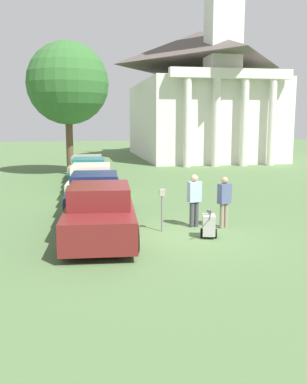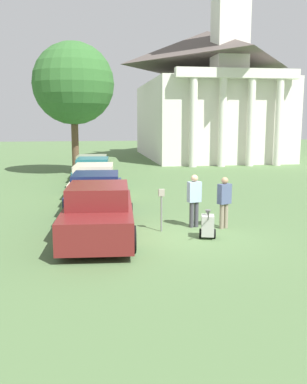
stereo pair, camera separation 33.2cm
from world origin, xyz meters
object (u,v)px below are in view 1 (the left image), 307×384
object	(u,v)px
church	(200,91)
parked_car_maroon	(100,213)
parked_car_cream	(92,183)
parked_car_teal	(89,173)
equipment_cart	(209,225)
parking_meter	(162,202)
parked_car_navy	(95,195)
person_worker	(194,197)
parked_car_sage	(87,167)
person_supervisor	(224,199)

from	to	relation	value
church	parked_car_maroon	bearing A→B (deg)	-112.14
parked_car_cream	parked_car_teal	size ratio (longest dim) A/B	1.06
parked_car_cream	equipment_cart	bearing A→B (deg)	-61.91
parked_car_maroon	parked_car_teal	distance (m)	9.89
parking_meter	equipment_cart	size ratio (longest dim) A/B	1.32
equipment_cart	parking_meter	bearing A→B (deg)	154.79
parked_car_navy	parked_car_teal	world-z (taller)	parked_car_navy
parked_car_maroon	parked_car_cream	xyz separation A→B (m)	(-0.00, 6.54, -0.04)
person_worker	equipment_cart	xyz separation A→B (m)	(0.07, -1.36, -0.58)
parked_car_sage	equipment_cart	distance (m)	14.14
parked_car_teal	church	size ratio (longest dim) A/B	0.20
parked_car_maroon	person_supervisor	size ratio (longest dim) A/B	3.12
person_worker	equipment_cart	world-z (taller)	person_worker
parked_car_teal	parked_car_sage	world-z (taller)	parked_car_teal
parked_car_navy	church	bearing A→B (deg)	69.68
parked_car_cream	equipment_cart	xyz separation A→B (m)	(3.12, -7.12, -0.31)
parked_car_maroon	equipment_cart	size ratio (longest dim) A/B	5.12
parked_car_cream	parked_car_sage	world-z (taller)	parked_car_cream
parked_car_cream	parking_meter	bearing A→B (deg)	-68.16
parked_car_cream	parking_meter	world-z (taller)	parked_car_cream
parked_car_cream	church	size ratio (longest dim) A/B	0.21
parking_meter	person_worker	bearing A→B (deg)	18.33
parked_car_teal	person_supervisor	size ratio (longest dim) A/B	2.97
parked_car_maroon	church	xyz separation A→B (m)	(10.70, 26.28, 5.30)
parked_car_teal	parking_meter	distance (m)	9.69
parked_car_sage	parking_meter	distance (m)	12.95
parked_car_maroon	parked_car_navy	xyz separation A→B (m)	(0.00, 3.12, -0.01)
parked_car_navy	equipment_cart	distance (m)	4.85
equipment_cart	church	bearing A→B (deg)	88.44
parked_car_teal	person_worker	distance (m)	9.62
parked_car_sage	parked_car_teal	bearing A→B (deg)	-85.53
church	parking_meter	bearing A→B (deg)	-108.73
parked_car_maroon	person_supervisor	world-z (taller)	person_supervisor
equipment_cart	church	xyz separation A→B (m)	(7.58, 26.87, 5.65)
parked_car_navy	parked_car_sage	size ratio (longest dim) A/B	1.00
parked_car_cream	person_supervisor	distance (m)	7.25
parked_car_maroon	church	size ratio (longest dim) A/B	0.21
parked_car_teal	person_worker	xyz separation A→B (m)	(3.05, -9.12, 0.27)
parked_car_teal	parked_car_cream	bearing A→B (deg)	-85.55
parked_car_teal	parked_car_sage	distance (m)	3.31
parked_car_cream	parked_car_sage	distance (m)	6.66
parking_meter	person_supervisor	bearing A→B (deg)	2.08
parked_car_sage	church	distance (m)	17.73
equipment_cart	person_supervisor	bearing A→B (deg)	65.87
parked_car_sage	parked_car_maroon	bearing A→B (deg)	-85.54
parked_car_cream	person_supervisor	size ratio (longest dim) A/B	3.15
parked_car_navy	parked_car_maroon	bearing A→B (deg)	-85.55
parked_car_teal	parking_meter	size ratio (longest dim) A/B	3.69
parked_car_teal	person_supervisor	xyz separation A→B (m)	(3.95, -9.42, 0.23)
parked_car_navy	parked_car_teal	size ratio (longest dim) A/B	1.00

